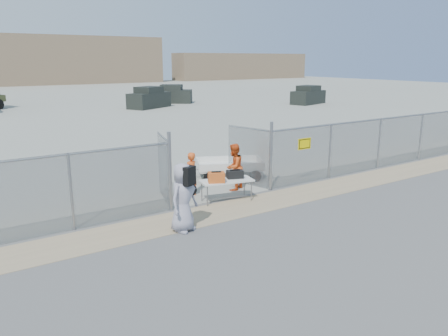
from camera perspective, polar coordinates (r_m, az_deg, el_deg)
ground at (r=13.35m, az=4.73°, el=-6.33°), size 160.00×160.00×0.00m
tarmac_inside at (r=52.62m, az=-24.80°, el=7.69°), size 160.00×80.00×0.01m
dirt_strip at (r=14.10m, az=2.23°, el=-5.14°), size 44.00×1.60×0.01m
distant_hills at (r=88.76m, az=-25.56°, el=12.60°), size 140.00×6.00×9.00m
chain_link_fence at (r=14.58m, az=0.00°, el=0.00°), size 40.00×0.20×2.20m
folding_table at (r=14.58m, az=0.33°, el=-2.97°), size 1.86×1.07×0.74m
orange_bag at (r=14.17m, az=-1.01°, el=-1.22°), size 0.63×0.54×0.33m
black_duffel at (r=14.67m, az=1.44°, el=-0.82°), size 0.62×0.48×0.26m
security_worker_left at (r=15.07m, az=-4.38°, el=-0.84°), size 0.66×0.54×1.55m
security_worker_right at (r=15.75m, az=1.29°, el=0.13°), size 1.03×0.95×1.71m
visitor at (r=12.00m, az=-5.36°, el=-3.85°), size 1.11×0.95×1.93m
utility_trailer at (r=17.45m, az=0.72°, el=-0.01°), size 3.73×2.92×0.80m
parked_vehicle_near at (r=43.61m, az=-9.76°, el=9.05°), size 4.88×3.85×2.01m
parked_vehicle_mid at (r=48.26m, az=-6.85°, el=9.56°), size 4.62×4.04×1.94m
parked_vehicle_far at (r=47.75m, az=10.95°, el=9.34°), size 4.57×3.00×1.90m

